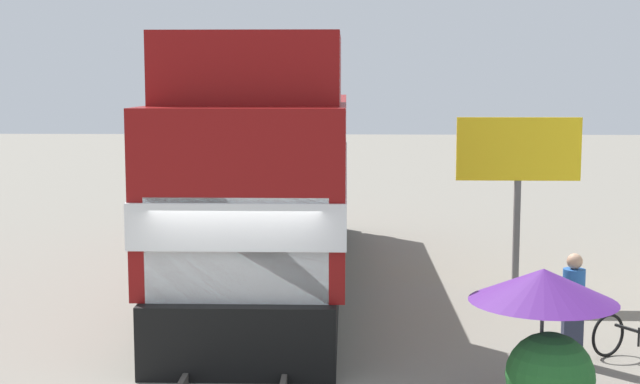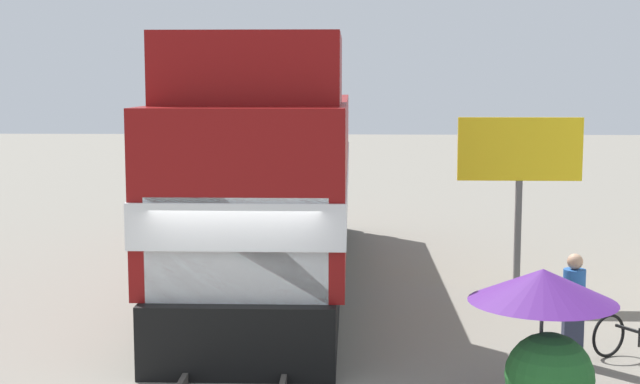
% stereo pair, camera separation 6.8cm
% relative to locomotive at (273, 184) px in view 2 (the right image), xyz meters
% --- Properties ---
extents(ground_plane, '(120.00, 120.00, 0.00)m').
position_rel_locomotive_xyz_m(ground_plane, '(0.00, -5.49, -2.16)').
color(ground_plane, slate).
extents(rail_near, '(0.08, 32.68, 0.15)m').
position_rel_locomotive_xyz_m(rail_near, '(-0.72, -5.49, -2.08)').
color(rail_near, '#4C4742').
rests_on(rail_near, ground_plane).
extents(rail_far, '(0.08, 32.68, 0.15)m').
position_rel_locomotive_xyz_m(rail_far, '(0.72, -5.49, -2.08)').
color(rail_far, '#4C4742').
rests_on(rail_far, ground_plane).
extents(locomotive, '(3.21, 13.77, 5.13)m').
position_rel_locomotive_xyz_m(locomotive, '(0.00, 0.00, 0.00)').
color(locomotive, black).
rests_on(locomotive, ground_plane).
extents(vendor_umbrella, '(1.95, 1.95, 1.92)m').
position_rel_locomotive_xyz_m(vendor_umbrella, '(4.18, -7.37, -0.46)').
color(vendor_umbrella, '#4C4C4C').
rests_on(vendor_umbrella, ground_plane).
extents(billboard_sign, '(2.49, 0.12, 3.63)m').
position_rel_locomotive_xyz_m(billboard_sign, '(5.05, -0.94, 0.63)').
color(billboard_sign, '#595959').
rests_on(billboard_sign, ground_plane).
extents(shrub_cluster, '(1.14, 1.14, 1.14)m').
position_rel_locomotive_xyz_m(shrub_cluster, '(4.23, -7.69, -1.58)').
color(shrub_cluster, '#236028').
rests_on(shrub_cluster, ground_plane).
extents(person_bystander, '(0.34, 0.34, 1.73)m').
position_rel_locomotive_xyz_m(person_bystander, '(5.11, -5.35, -1.22)').
color(person_bystander, '#2D3347').
rests_on(person_bystander, ground_plane).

